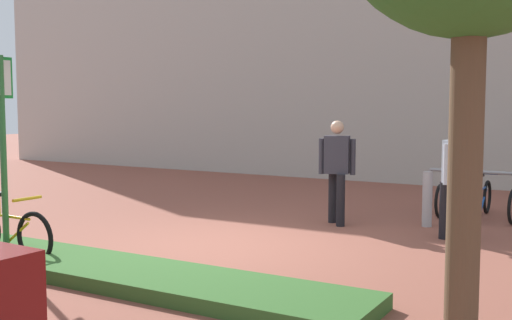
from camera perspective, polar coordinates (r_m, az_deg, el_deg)
name	(u,v)px	position (r m, az deg, el deg)	size (l,w,h in m)	color
ground_plane	(226,246)	(9.06, -2.72, -7.68)	(60.00, 60.00, 0.00)	brown
planter_strip	(88,267)	(7.84, -14.74, -9.26)	(7.00, 1.10, 0.16)	#336028
parking_sign_post	(2,128)	(8.68, -21.70, 2.70)	(0.08, 0.36, 2.60)	#2D7238
bike_at_sign	(9,232)	(8.87, -21.20, -5.99)	(1.68, 0.42, 0.86)	black
bollard_steel	(427,199)	(10.74, 15.05, -3.39)	(0.16, 0.16, 0.90)	#ADADB2
person_suited_navy	(337,165)	(10.58, 7.23, -0.48)	(0.59, 0.38, 1.72)	black
person_casual_tan	(456,173)	(9.78, 17.43, -1.13)	(0.44, 0.58, 1.72)	black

